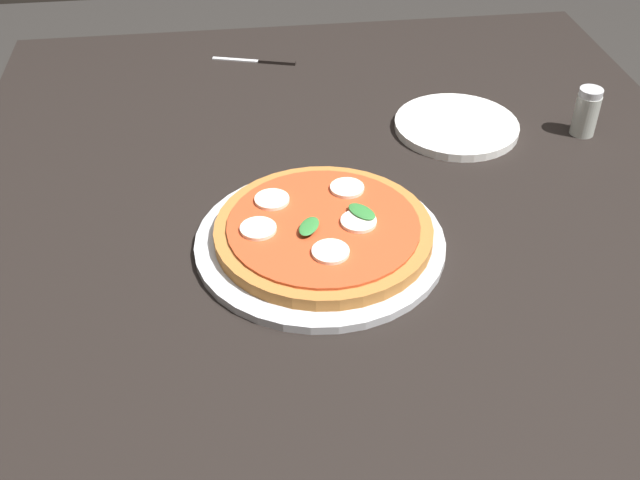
{
  "coord_description": "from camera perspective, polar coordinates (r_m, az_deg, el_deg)",
  "views": [
    {
      "loc": [
        0.82,
        -0.16,
        1.41
      ],
      "look_at": [
        0.03,
        -0.06,
        0.78
      ],
      "focal_mm": 42.77,
      "sensor_mm": 36.0,
      "label": 1
    }
  ],
  "objects": [
    {
      "name": "serving_tray",
      "position": [
        1.02,
        -0.0,
        -0.18
      ],
      "size": [
        0.34,
        0.34,
        0.01
      ],
      "primitive_type": "cylinder",
      "color": "silver",
      "rests_on": "dining_table"
    },
    {
      "name": "pepper_shaker",
      "position": [
        1.32,
        19.31,
        9.04
      ],
      "size": [
        0.04,
        0.04,
        0.08
      ],
      "color": "#B2B7AD",
      "rests_on": "dining_table"
    },
    {
      "name": "pizza",
      "position": [
        1.01,
        0.24,
        0.76
      ],
      "size": [
        0.29,
        0.29,
        0.03
      ],
      "color": "#B27033",
      "rests_on": "serving_tray"
    },
    {
      "name": "plate_white",
      "position": [
        1.3,
        10.17,
        8.4
      ],
      "size": [
        0.2,
        0.2,
        0.01
      ],
      "primitive_type": "cylinder",
      "color": "white",
      "rests_on": "dining_table"
    },
    {
      "name": "dining_table",
      "position": [
        1.11,
        2.79,
        -2.77
      ],
      "size": [
        1.43,
        1.16,
        0.77
      ],
      "color": "black",
      "rests_on": "ground_plane"
    },
    {
      "name": "knife",
      "position": [
        1.51,
        -4.17,
        13.2
      ],
      "size": [
        0.06,
        0.16,
        0.01
      ],
      "color": "black",
      "rests_on": "dining_table"
    }
  ]
}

